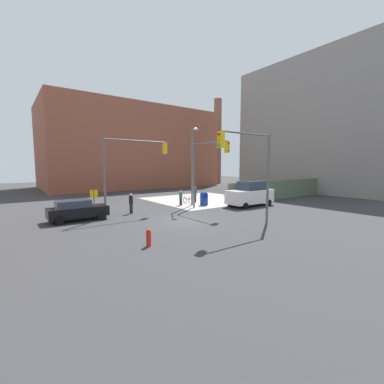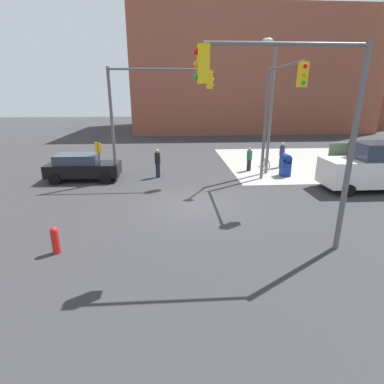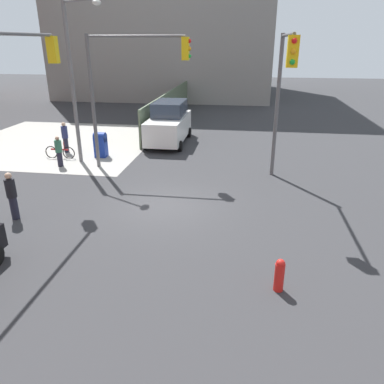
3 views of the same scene
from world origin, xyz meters
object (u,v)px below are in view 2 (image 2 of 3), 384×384
fire_hydrant (55,240)px  pedestrian_waiting (158,163)px  pedestrian_crossing (282,154)px  pedestrian_walking_north (249,159)px  traffic_signal_se_corner (296,111)px  traffic_signal_ne_corner (278,103)px  bicycle_leaning_on_fence (266,163)px  bicycle_at_crosswalk (85,170)px  street_lamp_corner (270,100)px  van_white_delivery (375,167)px  mailbox_blue (286,164)px  hatchback_black (82,167)px  traffic_signal_nw_corner (151,102)px

fire_hydrant → pedestrian_waiting: bearing=72.3°
pedestrian_crossing → pedestrian_walking_north: 2.75m
traffic_signal_se_corner → traffic_signal_ne_corner: bearing=75.0°
bicycle_leaning_on_fence → bicycle_at_crosswalk: same height
street_lamp_corner → bicycle_leaning_on_fence: (0.58, 1.72, -4.35)m
pedestrian_crossing → pedestrian_walking_north: (-2.60, -0.90, -0.11)m
van_white_delivery → mailbox_blue: bearing=139.6°
fire_hydrant → van_white_delivery: 16.14m
bicycle_at_crosswalk → pedestrian_waiting: bearing=-9.5°
fire_hydrant → bicycle_at_crosswalk: (-1.80, 10.20, -0.14)m
van_white_delivery → pedestrian_crossing: size_ratio=2.99×
mailbox_blue → pedestrian_crossing: size_ratio=0.79×
traffic_signal_se_corner → bicycle_at_crosswalk: size_ratio=3.71×
traffic_signal_ne_corner → pedestrian_waiting: 7.90m
street_lamp_corner → pedestrian_crossing: bearing=47.3°
pedestrian_waiting → mailbox_blue: bearing=-70.8°
street_lamp_corner → pedestrian_waiting: (-7.02, -0.27, -3.75)m
pedestrian_walking_north → street_lamp_corner: bearing=140.9°
pedestrian_walking_north → bicycle_at_crosswalk: pedestrian_walking_north is taller
traffic_signal_ne_corner → mailbox_blue: bearing=54.8°
pedestrian_crossing → traffic_signal_se_corner: bearing=-34.7°
street_lamp_corner → bicycle_at_crosswalk: size_ratio=4.57×
traffic_signal_se_corner → street_lamp_corner: (2.42, 9.97, 0.10)m
van_white_delivery → pedestrian_crossing: (-3.16, 5.60, -0.34)m
hatchback_black → street_lamp_corner: bearing=3.1°
mailbox_blue → bicycle_leaning_on_fence: bearing=105.3°
street_lamp_corner → pedestrian_crossing: size_ratio=4.43×
traffic_signal_ne_corner → bicycle_leaning_on_fence: 6.37m
pedestrian_waiting → pedestrian_walking_north: size_ratio=1.12×
pedestrian_crossing → mailbox_blue: bearing=-29.3°
mailbox_blue → bicycle_leaning_on_fence: mailbox_blue is taller
street_lamp_corner → traffic_signal_ne_corner: bearing=-100.3°
bicycle_leaning_on_fence → pedestrian_walking_north: bearing=-153.5°
traffic_signal_ne_corner → fire_hydrant: size_ratio=6.91×
van_white_delivery → pedestrian_waiting: (-11.96, 3.40, -0.33)m
pedestrian_waiting → traffic_signal_ne_corner: bearing=-91.3°
fire_hydrant → hatchback_black: size_ratio=0.22×
traffic_signal_se_corner → pedestrian_walking_north: (1.60, 11.00, -3.77)m
traffic_signal_se_corner → traffic_signal_ne_corner: same height
traffic_signal_nw_corner → street_lamp_corner: bearing=7.7°
pedestrian_crossing → fire_hydrant: bearing=-60.8°
fire_hydrant → pedestrian_waiting: pedestrian_waiting is taller
fire_hydrant → pedestrian_walking_north: (9.20, 10.70, 0.35)m
street_lamp_corner → van_white_delivery: street_lamp_corner is taller
van_white_delivery → pedestrian_walking_north: van_white_delivery is taller
street_lamp_corner → bicycle_leaning_on_fence: 4.72m
traffic_signal_ne_corner → van_white_delivery: size_ratio=1.20×
bicycle_at_crosswalk → traffic_signal_nw_corner: bearing=-18.0°
van_white_delivery → pedestrian_waiting: bearing=164.1°
traffic_signal_ne_corner → fire_hydrant: (-9.50, -6.79, -4.12)m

